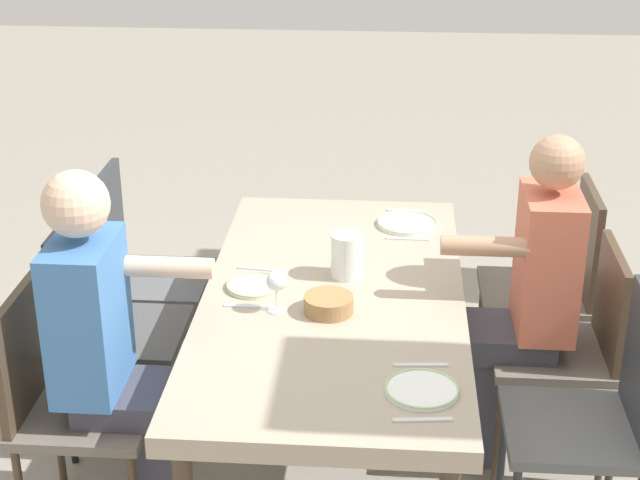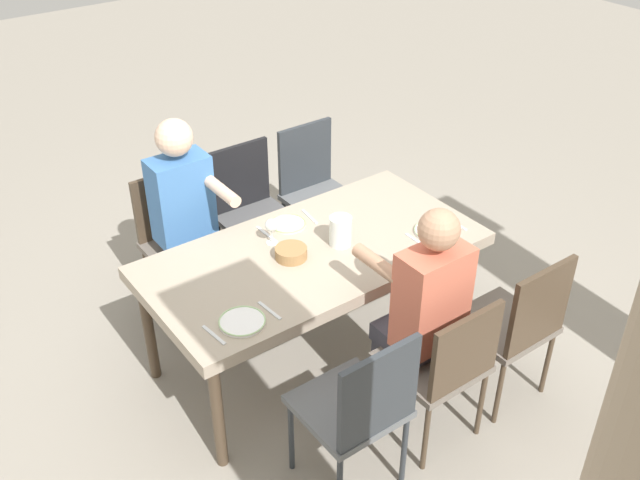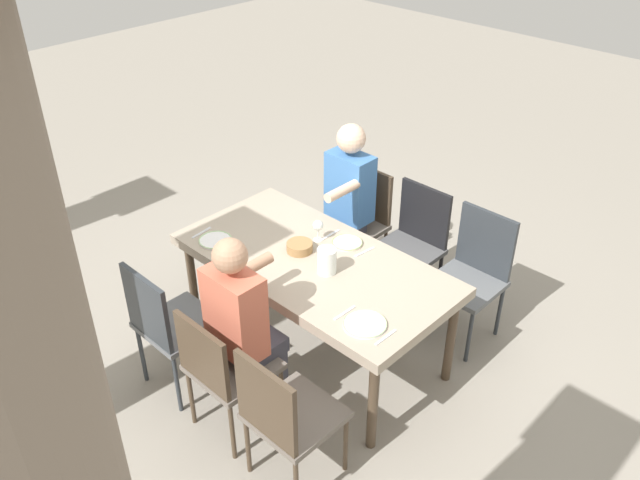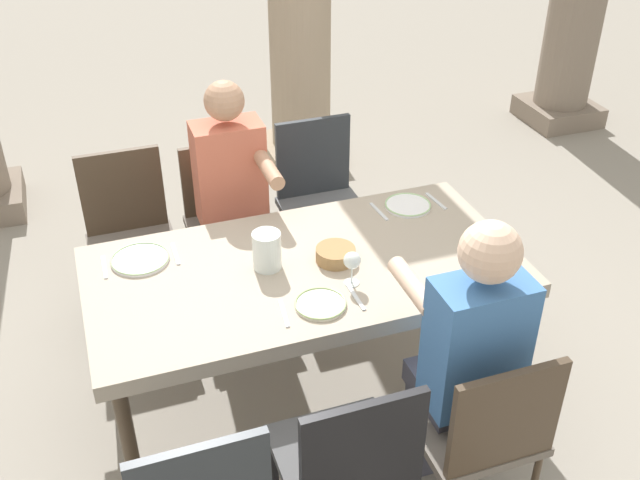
% 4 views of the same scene
% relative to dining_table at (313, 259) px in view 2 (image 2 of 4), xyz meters
% --- Properties ---
extents(ground_plane, '(16.00, 16.00, 0.00)m').
position_rel_dining_table_xyz_m(ground_plane, '(0.00, 0.00, -0.67)').
color(ground_plane, gray).
extents(dining_table, '(1.83, 0.92, 0.74)m').
position_rel_dining_table_xyz_m(dining_table, '(0.00, 0.00, 0.00)').
color(dining_table, tan).
rests_on(dining_table, ground).
extents(chair_west_north, '(0.44, 0.44, 0.91)m').
position_rel_dining_table_xyz_m(chair_west_north, '(-0.65, 0.88, -0.16)').
color(chair_west_north, '#6A6158').
rests_on(chair_west_north, ground).
extents(chair_west_south, '(0.44, 0.44, 0.93)m').
position_rel_dining_table_xyz_m(chair_west_south, '(-0.65, -0.89, -0.15)').
color(chair_west_south, '#5B5E61').
rests_on(chair_west_south, ground).
extents(chair_mid_north, '(0.44, 0.44, 0.87)m').
position_rel_dining_table_xyz_m(chair_mid_north, '(-0.14, 0.88, -0.16)').
color(chair_mid_north, '#6A6158').
rests_on(chair_mid_north, ground).
extents(chair_mid_south, '(0.44, 0.44, 0.92)m').
position_rel_dining_table_xyz_m(chair_mid_south, '(-0.14, -0.88, -0.14)').
color(chair_mid_south, '#4F4F50').
rests_on(chair_mid_south, ground).
extents(chair_east_north, '(0.44, 0.44, 0.93)m').
position_rel_dining_table_xyz_m(chair_east_north, '(0.38, 0.88, -0.13)').
color(chair_east_north, '#5B5E61').
rests_on(chair_east_north, ground).
extents(chair_east_south, '(0.44, 0.44, 0.89)m').
position_rel_dining_table_xyz_m(chair_east_south, '(0.38, -0.88, -0.16)').
color(chair_east_south, '#6A6158').
rests_on(chair_east_south, ground).
extents(diner_woman_green, '(0.35, 0.50, 1.31)m').
position_rel_dining_table_xyz_m(diner_woman_green, '(0.38, -0.71, 0.03)').
color(diner_woman_green, '#3F3F4C').
rests_on(diner_woman_green, ground).
extents(diner_man_white, '(0.34, 0.49, 1.30)m').
position_rel_dining_table_xyz_m(diner_man_white, '(-0.13, 0.69, 0.02)').
color(diner_man_white, '#3F3F4C').
rests_on(diner_man_white, ground).
extents(plate_0, '(0.25, 0.25, 0.02)m').
position_rel_dining_table_xyz_m(plate_0, '(-0.65, 0.26, 0.07)').
color(plate_0, white).
rests_on(plate_0, dining_table).
extents(fork_0, '(0.02, 0.17, 0.01)m').
position_rel_dining_table_xyz_m(fork_0, '(-0.80, 0.26, 0.07)').
color(fork_0, silver).
rests_on(fork_0, dining_table).
extents(spoon_0, '(0.02, 0.17, 0.01)m').
position_rel_dining_table_xyz_m(spoon_0, '(-0.50, 0.26, 0.07)').
color(spoon_0, silver).
rests_on(spoon_0, dining_table).
extents(plate_1, '(0.21, 0.21, 0.02)m').
position_rel_dining_table_xyz_m(plate_1, '(-0.03, -0.29, 0.07)').
color(plate_1, silver).
rests_on(plate_1, dining_table).
extents(wine_glass_1, '(0.07, 0.07, 0.15)m').
position_rel_dining_table_xyz_m(wine_glass_1, '(0.14, -0.19, 0.17)').
color(wine_glass_1, white).
rests_on(wine_glass_1, dining_table).
extents(fork_1, '(0.04, 0.17, 0.01)m').
position_rel_dining_table_xyz_m(fork_1, '(-0.18, -0.29, 0.07)').
color(fork_1, silver).
rests_on(fork_1, dining_table).
extents(spoon_1, '(0.02, 0.17, 0.01)m').
position_rel_dining_table_xyz_m(spoon_1, '(0.12, -0.29, 0.07)').
color(spoon_1, silver).
rests_on(spoon_1, dining_table).
extents(plate_2, '(0.22, 0.22, 0.02)m').
position_rel_dining_table_xyz_m(plate_2, '(0.62, 0.30, 0.07)').
color(plate_2, white).
rests_on(plate_2, dining_table).
extents(fork_2, '(0.03, 0.17, 0.01)m').
position_rel_dining_table_xyz_m(fork_2, '(0.47, 0.30, 0.07)').
color(fork_2, silver).
rests_on(fork_2, dining_table).
extents(spoon_2, '(0.03, 0.17, 0.01)m').
position_rel_dining_table_xyz_m(spoon_2, '(0.77, 0.30, 0.07)').
color(spoon_2, silver).
rests_on(spoon_2, dining_table).
extents(water_pitcher, '(0.12, 0.12, 0.17)m').
position_rel_dining_table_xyz_m(water_pitcher, '(-0.15, 0.04, 0.14)').
color(water_pitcher, white).
rests_on(water_pitcher, dining_table).
extents(bread_basket, '(0.17, 0.17, 0.06)m').
position_rel_dining_table_xyz_m(bread_basket, '(0.14, -0.01, 0.09)').
color(bread_basket, '#9E7547').
rests_on(bread_basket, dining_table).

